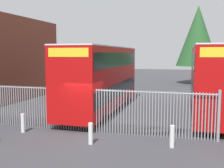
# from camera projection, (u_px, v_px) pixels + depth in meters

# --- Properties ---
(ground_plane) EXTENTS (100.00, 100.00, 0.00)m
(ground_plane) POSITION_uv_depth(u_px,v_px,m) (126.00, 104.00, 21.49)
(ground_plane) COLOR #3D3D42
(palisade_fence) EXTENTS (14.33, 0.14, 2.35)m
(palisade_fence) POSITION_uv_depth(u_px,v_px,m) (72.00, 107.00, 13.98)
(palisade_fence) COLOR gray
(palisade_fence) RESTS_ON ground
(double_decker_bus_near_gate) EXTENTS (2.54, 10.81, 4.42)m
(double_decker_bus_near_gate) POSITION_uv_depth(u_px,v_px,m) (102.00, 76.00, 18.53)
(double_decker_bus_near_gate) COLOR #B70C0C
(double_decker_bus_near_gate) RESTS_ON ground
(double_decker_bus_behind_fence_left) EXTENTS (2.54, 10.81, 4.42)m
(double_decker_bus_behind_fence_left) POSITION_uv_depth(u_px,v_px,m) (213.00, 78.00, 17.20)
(double_decker_bus_behind_fence_left) COLOR #B70C0C
(double_decker_bus_behind_fence_left) RESTS_ON ground
(bollard_near_left) EXTENTS (0.20, 0.20, 0.95)m
(bollard_near_left) POSITION_uv_depth(u_px,v_px,m) (23.00, 123.00, 13.61)
(bollard_near_left) COLOR silver
(bollard_near_left) RESTS_ON ground
(bollard_center_front) EXTENTS (0.20, 0.20, 0.95)m
(bollard_center_front) POSITION_uv_depth(u_px,v_px,m) (91.00, 134.00, 11.79)
(bollard_center_front) COLOR silver
(bollard_center_front) RESTS_ON ground
(bollard_near_right) EXTENTS (0.20, 0.20, 0.95)m
(bollard_near_right) POSITION_uv_depth(u_px,v_px,m) (172.00, 136.00, 11.38)
(bollard_near_right) COLOR silver
(bollard_near_right) RESTS_ON ground
(tree_short_side) EXTENTS (5.43, 5.43, 10.12)m
(tree_short_side) POSITION_uv_depth(u_px,v_px,m) (198.00, 36.00, 35.19)
(tree_short_side) COLOR #4C3823
(tree_short_side) RESTS_ON ground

